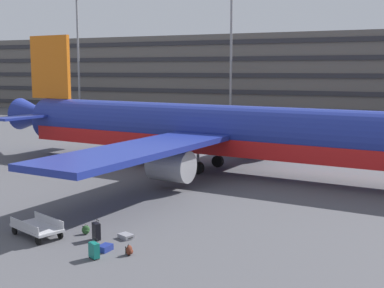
# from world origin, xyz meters

# --- Properties ---
(ground_plane) EXTENTS (600.00, 600.00, 0.00)m
(ground_plane) POSITION_xyz_m (0.00, 0.00, 0.00)
(ground_plane) COLOR #4C4C51
(terminal_structure) EXTENTS (158.91, 14.50, 13.23)m
(terminal_structure) POSITION_xyz_m (0.00, 50.89, 6.62)
(terminal_structure) COLOR #605B56
(terminal_structure) RESTS_ON ground_plane
(airliner) EXTENTS (42.15, 34.25, 10.49)m
(airliner) POSITION_xyz_m (-0.64, -0.19, 2.95)
(airliner) COLOR navy
(airliner) RESTS_ON ground_plane
(light_mast_far_left) EXTENTS (1.80, 0.50, 20.19)m
(light_mast_far_left) POSITION_xyz_m (-42.51, 39.23, 11.76)
(light_mast_far_left) COLOR gray
(light_mast_far_left) RESTS_ON ground_plane
(light_mast_left) EXTENTS (1.80, 0.50, 21.92)m
(light_mast_left) POSITION_xyz_m (-14.28, 39.23, 12.65)
(light_mast_left) COLOR gray
(light_mast_left) RESTS_ON ground_plane
(suitcase_purple) EXTENTS (0.47, 0.67, 0.26)m
(suitcase_purple) POSITION_xyz_m (1.08, -17.95, 0.13)
(suitcase_purple) COLOR navy
(suitcase_purple) RESTS_ON ground_plane
(suitcase_navy) EXTENTS (0.79, 0.69, 0.20)m
(suitcase_navy) POSITION_xyz_m (1.03, -16.21, 0.10)
(suitcase_navy) COLOR gray
(suitcase_navy) RESTS_ON ground_plane
(suitcase_scuffed) EXTENTS (0.52, 0.46, 0.91)m
(suitcase_scuffed) POSITION_xyz_m (-0.07, -16.91, 0.41)
(suitcase_scuffed) COLOR black
(suitcase_scuffed) RESTS_ON ground_plane
(suitcase_laid_flat) EXTENTS (0.54, 0.45, 0.84)m
(suitcase_laid_flat) POSITION_xyz_m (1.19, -18.88, 0.36)
(suitcase_laid_flat) COLOR #147266
(suitcase_laid_flat) RESTS_ON ground_plane
(backpack_black) EXTENTS (0.28, 0.36, 0.46)m
(backpack_black) POSITION_xyz_m (2.27, -17.95, 0.20)
(backpack_black) COLOR #592619
(backpack_black) RESTS_ON ground_plane
(backpack_teal) EXTENTS (0.43, 0.44, 0.46)m
(backpack_teal) POSITION_xyz_m (-0.97, -16.45, 0.20)
(backpack_teal) COLOR #264C26
(backpack_teal) RESTS_ON ground_plane
(baggage_cart) EXTENTS (3.34, 2.08, 0.82)m
(baggage_cart) POSITION_xyz_m (-2.79, -17.65, 0.43)
(baggage_cart) COLOR #B7B7BC
(baggage_cart) RESTS_ON ground_plane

